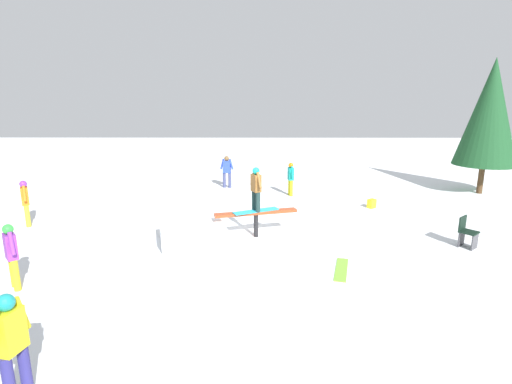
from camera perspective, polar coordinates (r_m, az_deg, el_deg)
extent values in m
plane|color=white|center=(12.25, 0.00, -6.37)|extent=(60.00, 60.00, 0.00)
cylinder|color=black|center=(12.13, 0.00, -4.78)|extent=(0.14, 0.14, 0.72)
cube|color=#A53F1E|center=(12.01, 0.00, -2.97)|extent=(2.52, 0.94, 0.08)
cube|color=white|center=(11.83, -9.10, -5.83)|extent=(2.13, 1.92, 0.57)
cube|color=#23B0D5|center=(12.00, 0.00, -2.72)|extent=(1.41, 0.89, 0.03)
cylinder|color=#1B3130|center=(11.80, 0.28, -1.43)|extent=(0.14, 0.14, 0.59)
cylinder|color=#1B3130|center=(12.03, -0.27, -1.15)|extent=(0.14, 0.14, 0.59)
cube|color=brown|center=(11.79, 0.00, 1.30)|extent=(0.33, 0.39, 0.51)
cylinder|color=brown|center=(11.58, 0.46, 1.67)|extent=(0.20, 0.28, 0.47)
cylinder|color=brown|center=(11.95, -0.44, 2.03)|extent=(0.20, 0.28, 0.47)
sphere|color=teal|center=(11.72, 0.00, 3.04)|extent=(0.21, 0.21, 0.21)
cylinder|color=gold|center=(17.11, 5.05, 0.53)|extent=(0.14, 0.14, 0.68)
cylinder|color=gold|center=(17.35, 4.83, 0.71)|extent=(0.14, 0.14, 0.68)
cube|color=#109689|center=(17.11, 4.98, 2.61)|extent=(0.26, 0.36, 0.54)
cylinder|color=#109689|center=(16.89, 5.18, 2.89)|extent=(0.12, 0.20, 0.48)
cylinder|color=#109689|center=(17.28, 4.81, 3.13)|extent=(0.12, 0.20, 0.48)
sphere|color=orange|center=(17.04, 5.01, 3.84)|extent=(0.21, 0.21, 0.21)
cylinder|color=navy|center=(6.86, -31.82, -22.13)|extent=(0.15, 0.15, 0.78)
cylinder|color=navy|center=(7.02, -30.11, -21.01)|extent=(0.15, 0.15, 0.78)
cube|color=yellow|center=(6.59, -31.70, -16.55)|extent=(0.30, 0.41, 0.61)
cylinder|color=yellow|center=(6.67, -30.46, -14.68)|extent=(0.14, 0.23, 0.54)
sphere|color=teal|center=(6.40, -32.18, -13.23)|extent=(0.24, 0.24, 0.24)
cylinder|color=gold|center=(10.33, -31.09, -10.17)|extent=(0.14, 0.14, 0.71)
cylinder|color=gold|center=(10.58, -31.36, -9.67)|extent=(0.14, 0.14, 0.71)
cube|color=purple|center=(10.24, -31.66, -6.63)|extent=(0.39, 0.40, 0.56)
cylinder|color=purple|center=(10.00, -31.53, -6.29)|extent=(0.21, 0.22, 0.50)
cylinder|color=purple|center=(10.41, -31.95, -5.63)|extent=(0.21, 0.22, 0.50)
sphere|color=green|center=(10.13, -31.93, -4.53)|extent=(0.22, 0.22, 0.22)
cylinder|color=#3D446F|center=(18.68, -3.77, 1.69)|extent=(0.14, 0.14, 0.71)
cylinder|color=#3D446F|center=(18.75, -4.55, 1.72)|extent=(0.14, 0.14, 0.71)
cube|color=blue|center=(18.60, -4.20, 3.61)|extent=(0.38, 0.27, 0.56)
cylinder|color=blue|center=(18.52, -3.56, 3.98)|extent=(0.23, 0.13, 0.50)
cylinder|color=blue|center=(18.64, -4.84, 4.02)|extent=(0.23, 0.13, 0.50)
sphere|color=brown|center=(18.53, -4.22, 4.80)|extent=(0.22, 0.22, 0.22)
cylinder|color=gold|center=(15.01, -29.84, -3.01)|extent=(0.15, 0.15, 0.73)
cylinder|color=gold|center=(15.27, -29.86, -2.75)|extent=(0.15, 0.15, 0.73)
cube|color=orange|center=(14.99, -30.14, -0.50)|extent=(0.36, 0.41, 0.57)
cylinder|color=orange|center=(14.75, -30.19, -0.19)|extent=(0.19, 0.23, 0.51)
cylinder|color=orange|center=(15.18, -30.21, 0.15)|extent=(0.19, 0.23, 0.51)
sphere|color=purple|center=(14.91, -30.32, 0.99)|extent=(0.22, 0.22, 0.22)
cube|color=#7FE338|center=(10.23, 12.10, -10.77)|extent=(0.62, 1.41, 0.02)
cube|color=#3F3F44|center=(12.75, 28.78, -6.26)|extent=(0.32, 0.29, 0.44)
cube|color=#3F3F44|center=(12.86, 27.28, -5.92)|extent=(0.32, 0.29, 0.44)
cube|color=black|center=(12.73, 28.14, -5.07)|extent=(0.62, 0.62, 0.04)
cube|color=black|center=(12.73, 27.42, -3.94)|extent=(0.35, 0.32, 0.40)
cube|color=yellow|center=(15.90, 16.19, -1.60)|extent=(0.37, 0.36, 0.34)
cylinder|color=#4C331E|center=(20.10, 29.44, 1.62)|extent=(0.24, 0.24, 1.27)
cone|color=#194723|center=(19.80, 30.41, 9.79)|extent=(2.53, 2.53, 4.49)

